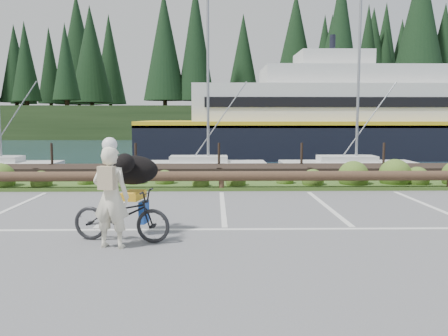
# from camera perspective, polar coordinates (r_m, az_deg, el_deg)

# --- Properties ---
(ground) EXTENTS (72.00, 72.00, 0.00)m
(ground) POSITION_cam_1_polar(r_m,az_deg,el_deg) (9.89, 0.07, -6.88)
(ground) COLOR #5A5B5D
(harbor_backdrop) EXTENTS (170.00, 160.00, 30.00)m
(harbor_backdrop) POSITION_cam_1_polar(r_m,az_deg,el_deg) (88.13, -0.74, 4.68)
(harbor_backdrop) COLOR #182F3B
(harbor_backdrop) RESTS_ON ground
(vegetation_strip) EXTENTS (34.00, 1.60, 0.10)m
(vegetation_strip) POSITION_cam_1_polar(r_m,az_deg,el_deg) (15.10, -0.35, -2.16)
(vegetation_strip) COLOR #3D5B21
(vegetation_strip) RESTS_ON ground
(log_rail) EXTENTS (32.00, 0.30, 0.60)m
(log_rail) POSITION_cam_1_polar(r_m,az_deg,el_deg) (14.41, -0.31, -2.76)
(log_rail) COLOR #443021
(log_rail) RESTS_ON ground
(bicycle) EXTENTS (1.90, 0.99, 0.95)m
(bicycle) POSITION_cam_1_polar(r_m,az_deg,el_deg) (8.74, -12.24, -5.57)
(bicycle) COLOR black
(bicycle) RESTS_ON ground
(cyclist) EXTENTS (0.71, 0.54, 1.75)m
(cyclist) POSITION_cam_1_polar(r_m,az_deg,el_deg) (8.29, -13.44, -3.44)
(cyclist) COLOR #ECE5C8
(cyclist) RESTS_ON ground
(dog) EXTENTS (0.66, 1.04, 0.56)m
(dog) POSITION_cam_1_polar(r_m,az_deg,el_deg) (9.15, -10.94, -0.24)
(dog) COLOR black
(dog) RESTS_ON bicycle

